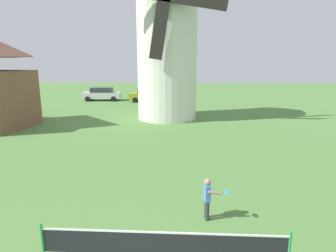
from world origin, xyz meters
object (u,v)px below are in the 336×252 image
(windmill, at_px, (167,38))
(player_far, at_px, (208,196))
(tennis_net, at_px, (163,244))
(parked_car_silver, at_px, (102,94))
(parked_car_mustard, at_px, (148,95))

(windmill, height_order, player_far, windmill)
(windmill, bearing_deg, tennis_net, -86.94)
(parked_car_silver, bearing_deg, player_far, -67.89)
(parked_car_silver, height_order, parked_car_mustard, same)
(tennis_net, bearing_deg, windmill, 93.06)
(parked_car_mustard, bearing_deg, player_far, -79.13)
(player_far, distance_m, parked_car_silver, 28.17)
(player_far, height_order, parked_car_silver, parked_car_silver)
(parked_car_silver, xyz_separation_m, parked_car_mustard, (5.72, -0.70, -0.00))
(windmill, height_order, tennis_net, windmill)
(parked_car_mustard, bearing_deg, parked_car_silver, 173.05)
(windmill, bearing_deg, parked_car_silver, 128.81)
(parked_car_silver, distance_m, parked_car_mustard, 5.77)
(windmill, relative_size, parked_car_silver, 2.91)
(windmill, distance_m, player_far, 16.68)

